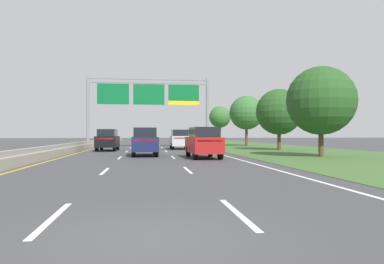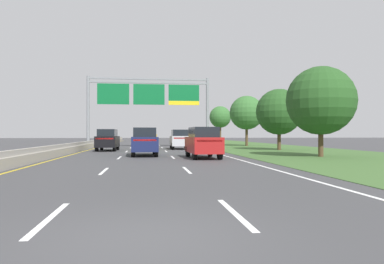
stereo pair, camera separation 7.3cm
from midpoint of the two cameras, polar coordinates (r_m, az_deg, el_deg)
ground_plane at (r=40.84m, az=-7.29°, el=-2.62°), size 220.00×220.00×0.00m
lane_striping at (r=40.38m, az=-7.29°, el=-2.65°), size 11.96×106.00×0.01m
grass_verge_right at (r=43.15m, az=11.59°, el=-2.48°), size 14.00×110.00×0.02m
median_barrier_concrete at (r=41.35m, az=-16.48°, el=-2.09°), size 0.60×110.00×0.85m
overhead_sign_gantry at (r=44.96m, az=-6.90°, el=5.48°), size 15.06×0.42×8.70m
pickup_truck_gold at (r=41.07m, az=-7.17°, el=-1.11°), size 2.09×5.43×2.20m
car_navy_centre_lane_suv at (r=27.37m, az=-7.60°, el=-1.46°), size 2.01×4.74×2.11m
car_black_left_lane_suv at (r=36.25m, az=-13.27°, el=-1.18°), size 1.99×4.74×2.11m
car_red_right_lane_suv at (r=24.58m, az=1.73°, el=-1.60°), size 2.01×4.74×2.11m
car_silver_right_lane_suv at (r=39.24m, az=-2.05°, el=-1.12°), size 1.93×4.71×2.11m
roadside_tree_near at (r=27.45m, az=19.69°, el=4.69°), size 4.91×4.91×6.50m
roadside_tree_mid at (r=37.80m, az=13.58°, el=3.12°), size 4.69×4.69×6.25m
roadside_tree_far at (r=49.82m, az=8.58°, el=3.03°), size 4.64×4.64×6.88m
roadside_tree_distant at (r=61.90m, az=4.41°, el=2.37°), size 3.71×3.71×6.42m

